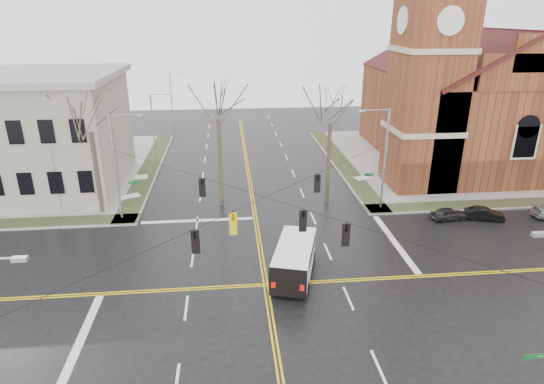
{
  "coord_description": "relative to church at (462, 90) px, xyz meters",
  "views": [
    {
      "loc": [
        -2.11,
        -25.37,
        16.52
      ],
      "look_at": [
        1.01,
        6.0,
        4.16
      ],
      "focal_mm": 30.0,
      "sensor_mm": 36.0,
      "label": 1
    }
  ],
  "objects": [
    {
      "name": "tree_nw_far",
      "position": [
        -38.24,
        -11.87,
        -0.56
      ],
      "size": [
        4.0,
        4.0,
        10.86
      ],
      "color": "#312A1F",
      "rests_on": "ground"
    },
    {
      "name": "span_wires",
      "position": [
        -24.76,
        -24.78,
        -2.23
      ],
      "size": [
        23.02,
        23.02,
        0.03
      ],
      "color": "black",
      "rests_on": "ground"
    },
    {
      "name": "cargo_van",
      "position": [
        -22.69,
        -23.65,
        -7.07
      ],
      "size": [
        3.93,
        6.44,
        2.3
      ],
      "rotation": [
        0.0,
        0.0,
        -0.28
      ],
      "color": "white",
      "rests_on": "ground"
    },
    {
      "name": "signal_pole_ne",
      "position": [
        -13.44,
        -13.28,
        -3.48
      ],
      "size": [
        2.75,
        0.22,
        9.0
      ],
      "color": "gray",
      "rests_on": "ground"
    },
    {
      "name": "streetlight_north_b",
      "position": [
        -35.42,
        23.22,
        -3.97
      ],
      "size": [
        2.3,
        0.2,
        8.0
      ],
      "color": "gray",
      "rests_on": "ground"
    },
    {
      "name": "church",
      "position": [
        0.0,
        0.0,
        0.0
      ],
      "size": [
        24.28,
        27.48,
        27.5
      ],
      "color": "#5E2D18",
      "rests_on": "ground"
    },
    {
      "name": "parked_car_a",
      "position": [
        -8.18,
        -16.2,
        -7.9
      ],
      "size": [
        3.23,
        1.56,
        1.06
      ],
      "primitive_type": "imported",
      "rotation": [
        0.0,
        0.0,
        1.67
      ],
      "color": "black",
      "rests_on": "ground"
    },
    {
      "name": "road_markings",
      "position": [
        -24.76,
        -24.78,
        -8.43
      ],
      "size": [
        100.0,
        100.0,
        0.01
      ],
      "color": "gold",
      "rests_on": "ground"
    },
    {
      "name": "tree_nw_near",
      "position": [
        -27.67,
        -10.84,
        0.11
      ],
      "size": [
        4.0,
        4.0,
        11.81
      ],
      "color": "#312A1F",
      "rests_on": "ground"
    },
    {
      "name": "ground",
      "position": [
        -24.76,
        -24.78,
        -8.43
      ],
      "size": [
        120.0,
        120.0,
        0.0
      ],
      "primitive_type": "plane",
      "color": "black",
      "rests_on": "ground"
    },
    {
      "name": "traffic_signals",
      "position": [
        -24.76,
        -25.45,
        -2.98
      ],
      "size": [
        8.21,
        8.26,
        1.3
      ],
      "color": "black",
      "rests_on": "ground"
    },
    {
      "name": "parked_car_b",
      "position": [
        -5.18,
        -16.5,
        -7.9
      ],
      "size": [
        3.4,
        1.96,
        1.06
      ],
      "primitive_type": "imported",
      "rotation": [
        0.0,
        0.0,
        1.29
      ],
      "color": "black",
      "rests_on": "ground"
    },
    {
      "name": "sidewalks",
      "position": [
        -24.76,
        -24.78,
        -8.36
      ],
      "size": [
        80.0,
        80.0,
        0.17
      ],
      "color": "gray",
      "rests_on": "ground"
    },
    {
      "name": "civic_building_a",
      "position": [
        -46.76,
        -4.78,
        -2.93
      ],
      "size": [
        18.0,
        14.0,
        11.0
      ],
      "primitive_type": "cube",
      "color": "gray",
      "rests_on": "ground"
    },
    {
      "name": "streetlight_north_a",
      "position": [
        -35.42,
        3.22,
        -3.97
      ],
      "size": [
        2.3,
        0.2,
        8.0
      ],
      "color": "gray",
      "rests_on": "ground"
    },
    {
      "name": "signal_pole_nw",
      "position": [
        -36.09,
        -13.28,
        -3.48
      ],
      "size": [
        2.75,
        0.22,
        9.0
      ],
      "color": "gray",
      "rests_on": "ground"
    },
    {
      "name": "tree_ne",
      "position": [
        -17.78,
        -11.08,
        -0.47
      ],
      "size": [
        4.0,
        4.0,
        11.0
      ],
      "color": "#312A1F",
      "rests_on": "ground"
    }
  ]
}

